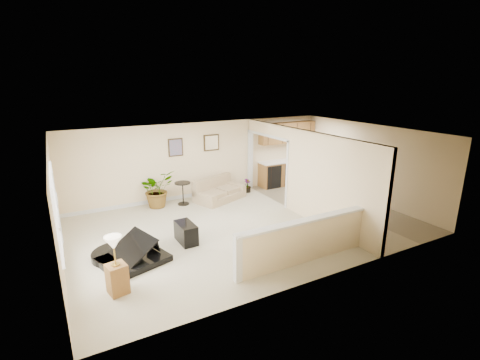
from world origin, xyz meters
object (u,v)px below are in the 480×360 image
piano (129,239)px  accent_table (183,190)px  small_plant (247,186)px  loveseat (219,189)px  palm_plant (157,189)px  piano_bench (186,233)px  lamp_stand (116,269)px

piano → accent_table: size_ratio=2.43×
accent_table → small_plant: size_ratio=1.53×
accent_table → small_plant: (2.42, 0.14, -0.26)m
loveseat → small_plant: bearing=-10.5°
loveseat → palm_plant: size_ratio=1.50×
piano → palm_plant: size_ratio=1.36×
piano_bench → accent_table: (0.84, 2.59, 0.22)m
piano → accent_table: (2.22, 2.86, -0.05)m
piano_bench → lamp_stand: lamp_stand is taller
accent_table → small_plant: bearing=3.3°
piano_bench → lamp_stand: (-1.84, -1.40, 0.24)m
loveseat → palm_plant: palm_plant is taller
piano → small_plant: piano is taller
loveseat → lamp_stand: bearing=-156.2°
piano_bench → loveseat: loveseat is taller
piano_bench → accent_table: bearing=72.1°
accent_table → lamp_stand: (-2.68, -3.99, 0.02)m
palm_plant → small_plant: palm_plant is taller
loveseat → piano: bearing=-162.4°
small_plant → lamp_stand: lamp_stand is taller
piano → loveseat: (3.44, 2.77, -0.16)m
accent_table → palm_plant: (-0.76, 0.20, 0.10)m
lamp_stand → piano_bench: bearing=37.3°
loveseat → accent_table: 1.23m
piano → lamp_stand: size_ratio=1.54×
lamp_stand → small_plant: bearing=39.0°
piano_bench → palm_plant: palm_plant is taller
small_plant → lamp_stand: 6.56m
piano → small_plant: (4.64, 3.00, -0.31)m
piano_bench → lamp_stand: size_ratio=0.63×
palm_plant → accent_table: bearing=-14.6°
small_plant → piano_bench: bearing=-140.0°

